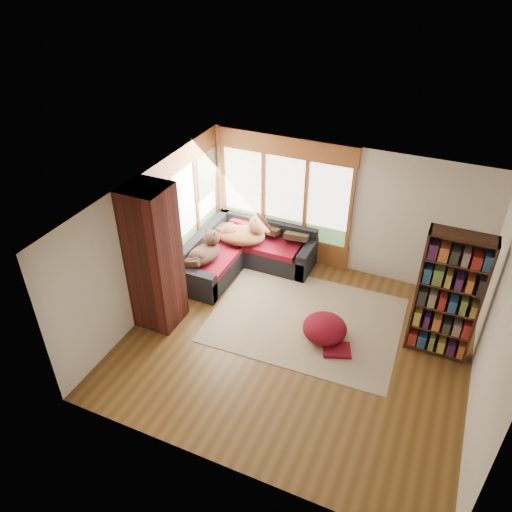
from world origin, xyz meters
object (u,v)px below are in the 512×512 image
Objects in this scene: bookshelf at (448,297)px; pouf at (325,328)px; sectional_sofa at (234,252)px; brick_chimney at (154,258)px; area_rug at (306,319)px; dog_brindle at (205,249)px; dog_tan at (245,230)px.

pouf is (-1.75, -0.44, -0.90)m from bookshelf.
brick_chimney is at bearing -101.22° from sectional_sofa.
sectional_sofa is at bearing 77.71° from brick_chimney.
bookshelf is at bearing -11.35° from sectional_sofa.
sectional_sofa is 2.20m from area_rug.
bookshelf is 2.98× the size of pouf.
bookshelf reaches higher than pouf.
dog_brindle is (-0.24, -0.74, 0.46)m from sectional_sofa.
sectional_sofa reaches higher than area_rug.
bookshelf is 2.53× the size of dog_brindle.
area_rug is at bearing -176.35° from bookshelf.
brick_chimney is at bearing -165.83° from pouf.
sectional_sofa is 0.90m from dog_brindle.
dog_tan is (-1.70, 1.13, 0.81)m from area_rug.
pouf is at bearing -94.10° from dog_brindle.
pouf is 0.85× the size of dog_brindle.
sectional_sofa is 1.97× the size of dog_tan.
pouf is at bearing 14.17° from brick_chimney.
brick_chimney is 2.94× the size of dog_brindle.
brick_chimney is 1.16× the size of bookshelf.
dog_brindle is (-0.45, -0.83, -0.06)m from dog_tan.
dog_brindle reaches higher than pouf.
area_rug is 4.34× the size of pouf.
brick_chimney is 2.29m from dog_tan.
dog_brindle reaches higher than area_rug.
dog_brindle is at bearing 81.22° from brick_chimney.
sectional_sofa is 4.27m from bookshelf.
area_rug is 0.56m from pouf.
dog_tan is (0.66, 2.14, -0.48)m from brick_chimney.
bookshelf is (4.09, -0.90, 0.82)m from sectional_sofa.
pouf is at bearing -48.15° from dog_tan.
bookshelf is at bearing -83.04° from dog_brindle.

